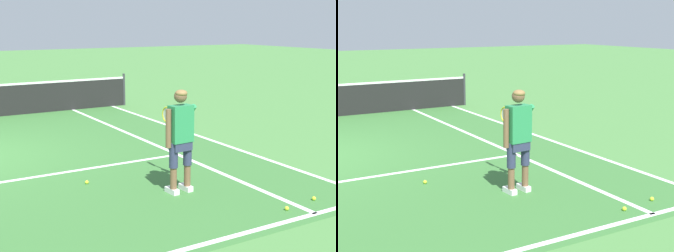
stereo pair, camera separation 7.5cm
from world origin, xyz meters
TOP-DOWN VIEW (x-y plane):
  - line_singles_right at (4.12, -0.82)m, footprint 0.10×10.25m
  - line_doubles_right at (5.49, -0.82)m, footprint 0.10×10.25m
  - tennis_player at (2.91, -4.10)m, footprint 0.62×1.15m
  - tennis_ball_near_feet at (1.73, -2.94)m, footprint 0.07×0.07m
  - tennis_ball_by_baseline at (4.51, -5.53)m, footprint 0.07×0.07m
  - tennis_ball_mid_court at (3.84, -5.63)m, footprint 0.07×0.07m

SIDE VIEW (x-z plane):
  - line_singles_right at x=4.12m, z-range 0.00..0.01m
  - line_doubles_right at x=5.49m, z-range 0.00..0.01m
  - tennis_ball_near_feet at x=1.73m, z-range 0.00..0.07m
  - tennis_ball_by_baseline at x=4.51m, z-range 0.00..0.07m
  - tennis_ball_mid_court at x=3.84m, z-range 0.00..0.07m
  - tennis_player at x=2.91m, z-range 0.13..1.85m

